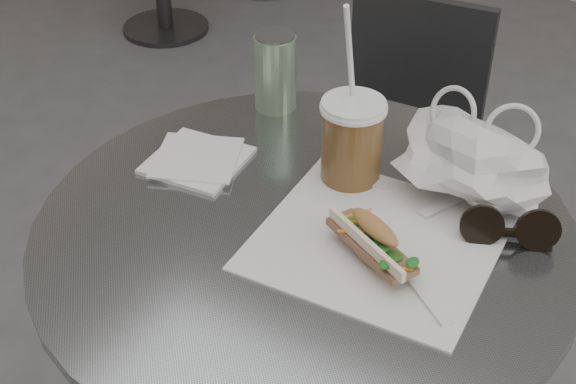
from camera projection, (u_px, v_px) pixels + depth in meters
The scene contains 9 objects.
cafe_table at pixel (302, 359), 1.28m from camera, with size 0.76×0.76×0.74m.
chair_far at pixel (387, 194), 1.84m from camera, with size 0.40×0.43×0.76m.
sandwich_paper at pixel (376, 241), 1.08m from camera, with size 0.31×0.29×0.00m, color white.
banh_mi at pixel (372, 242), 1.04m from camera, with size 0.19×0.14×0.06m.
iced_coffee at pixel (352, 140), 1.17m from camera, with size 0.10×0.10×0.28m.
sunglasses at pixel (509, 230), 1.07m from camera, with size 0.13×0.08×0.06m.
plastic_bag at pixel (471, 162), 1.14m from camera, with size 0.22×0.17×0.11m, color silver, non-canonical shape.
napkin_stack at pixel (197, 160), 1.24m from camera, with size 0.17×0.17×0.01m.
drink_can at pixel (275, 72), 1.34m from camera, with size 0.07×0.07×0.13m.
Camera 1 is at (0.46, -0.54, 1.44)m, focal length 50.00 mm.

